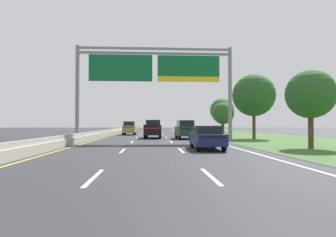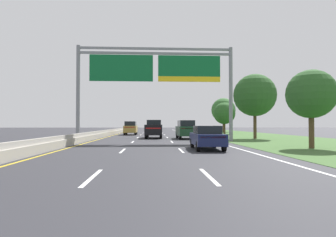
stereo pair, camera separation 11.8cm
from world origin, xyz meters
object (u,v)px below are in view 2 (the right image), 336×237
pickup_truck_black (154,129)px  roadside_tree_distant (223,110)px  roadside_tree_mid (255,95)px  car_navy_right_lane_sedan (207,137)px  car_gold_left_lane_suv (131,128)px  car_darkgreen_right_lane_suv (186,129)px  roadside_tree_near (311,94)px  roadside_tree_far (224,113)px  overhead_sign_gantry (156,73)px

pickup_truck_black → roadside_tree_distant: roadside_tree_distant is taller
pickup_truck_black → roadside_tree_mid: 12.46m
car_navy_right_lane_sedan → car_gold_left_lane_suv: bearing=16.1°
car_darkgreen_right_lane_suv → car_gold_left_lane_suv: (-7.27, 12.69, 0.00)m
roadside_tree_near → roadside_tree_mid: bearing=86.9°
car_darkgreen_right_lane_suv → roadside_tree_mid: size_ratio=0.64×
car_gold_left_lane_suv → roadside_tree_near: bearing=-150.8°
pickup_truck_black → roadside_tree_near: bearing=-143.4°
car_gold_left_lane_suv → pickup_truck_black: bearing=-161.0°
roadside_tree_far → roadside_tree_mid: bearing=-92.2°
pickup_truck_black → roadside_tree_distant: bearing=-28.8°
car_darkgreen_right_lane_suv → car_navy_right_lane_sedan: bearing=178.1°
car_navy_right_lane_sedan → roadside_tree_near: 7.93m
overhead_sign_gantry → roadside_tree_near: bearing=-37.4°
roadside_tree_near → roadside_tree_mid: roadside_tree_mid is taller
car_navy_right_lane_sedan → roadside_tree_distant: (11.39, 41.15, 3.86)m
overhead_sign_gantry → pickup_truck_black: 9.13m
roadside_tree_far → roadside_tree_distant: 11.86m
overhead_sign_gantry → car_navy_right_lane_sedan: size_ratio=3.40×
pickup_truck_black → roadside_tree_mid: roadside_tree_mid is taller
car_gold_left_lane_suv → roadside_tree_far: size_ratio=0.87×
car_darkgreen_right_lane_suv → pickup_truck_black: bearing=59.0°
pickup_truck_black → car_gold_left_lane_suv: size_ratio=1.16×
overhead_sign_gantry → car_gold_left_lane_suv: (-3.75, 17.89, -5.48)m
pickup_truck_black → roadside_tree_far: (12.17, 13.89, 2.46)m
roadside_tree_mid → roadside_tree_far: roadside_tree_mid is taller
roadside_tree_near → roadside_tree_far: bearing=87.4°
car_navy_right_lane_sedan → car_darkgreen_right_lane_suv: car_darkgreen_right_lane_suv is taller
car_navy_right_lane_sedan → car_darkgreen_right_lane_suv: 13.69m
car_darkgreen_right_lane_suv → roadside_tree_far: size_ratio=0.87×
overhead_sign_gantry → roadside_tree_near: 13.76m
pickup_truck_black → car_navy_right_lane_sedan: bearing=-165.9°
car_navy_right_lane_sedan → roadside_tree_distant: size_ratio=0.61×
roadside_tree_near → roadside_tree_far: 29.38m
pickup_truck_black → roadside_tree_near: roadside_tree_near is taller
overhead_sign_gantry → roadside_tree_distant: overhead_sign_gantry is taller
car_gold_left_lane_suv → overhead_sign_gantry: bearing=-168.0°
pickup_truck_black → roadside_tree_mid: (11.53, -2.61, 3.91)m
overhead_sign_gantry → car_darkgreen_right_lane_suv: size_ratio=3.18×
roadside_tree_mid → car_darkgreen_right_lane_suv: bearing=176.2°
roadside_tree_near → roadside_tree_far: size_ratio=1.01×
roadside_tree_far → car_darkgreen_right_lane_suv: bearing=-118.1°
overhead_sign_gantry → car_gold_left_lane_suv: overhead_sign_gantry is taller
overhead_sign_gantry → roadside_tree_far: (12.04, 21.18, -3.04)m
roadside_tree_far → roadside_tree_distant: (2.70, 11.49, 1.14)m
overhead_sign_gantry → roadside_tree_far: 24.55m
car_navy_right_lane_sedan → roadside_tree_far: bearing=-15.3°
pickup_truck_black → car_navy_right_lane_sedan: 16.15m
overhead_sign_gantry → car_gold_left_lane_suv: 19.08m
pickup_truck_black → roadside_tree_distant: 29.64m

